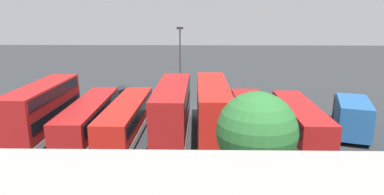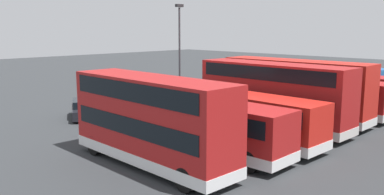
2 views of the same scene
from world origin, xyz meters
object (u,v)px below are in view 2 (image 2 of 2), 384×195
Objects in this scene: bus_double_decker_third at (295,88)px; lamp_post_tall at (180,50)px; bus_single_deck_sixth at (197,122)px; car_hatchback_silver at (84,109)px; bus_single_deck_near_end at (345,90)px; bus_double_decker_seventh at (151,119)px; bus_double_decker_fourth at (273,94)px; waste_bin_yellow at (191,95)px; bus_single_deck_second at (318,94)px; bus_single_deck_fifth at (234,114)px; box_truck_blue at (354,82)px.

bus_double_decker_third is 1.30× the size of lamp_post_tall.
bus_single_deck_sixth is 2.62× the size of car_hatchback_silver.
bus_double_decker_seventh reaches higher than bus_single_deck_near_end.
bus_double_decker_fourth is 7.30m from bus_single_deck_sixth.
bus_double_decker_seventh is at bearing -0.35° from bus_single_deck_near_end.
bus_double_decker_fourth is at bearing 88.93° from lamp_post_tall.
bus_double_decker_fourth is at bearing 71.11° from waste_bin_yellow.
bus_single_deck_sixth is 1.17× the size of bus_double_decker_seventh.
bus_single_deck_second and bus_single_deck_sixth have the same top height.
bus_double_decker_third reaches higher than bus_single_deck_fifth.
bus_single_deck_near_end is at bearing 179.65° from bus_double_decker_seventh.
bus_single_deck_second is at bearing -6.33° from bus_single_deck_near_end.
bus_single_deck_fifth is (10.74, -0.02, 0.00)m from bus_single_deck_second.
bus_double_decker_seventh reaches higher than bus_single_deck_sixth.
waste_bin_yellow is (6.56, -12.43, -1.15)m from bus_single_deck_near_end.
bus_single_deck_fifth is 12.75× the size of waste_bin_yellow.
box_truck_blue reaches higher than bus_single_deck_near_end.
bus_single_deck_near_end is 1.22× the size of lamp_post_tall.
bus_single_deck_second reaches higher than car_hatchback_silver.
lamp_post_tall reaches higher than bus_single_deck_near_end.
car_hatchback_silver is 11.61m from waste_bin_yellow.
bus_double_decker_fourth is 14.49m from car_hatchback_silver.
bus_double_decker_third is at bearing 86.39° from waste_bin_yellow.
bus_single_deck_fifth is 2.66× the size of car_hatchback_silver.
bus_single_deck_second is 0.99× the size of bus_double_decker_third.
bus_double_decker_seventh is at bearing 39.13° from waste_bin_yellow.
box_truck_blue is at bearing 154.11° from car_hatchback_silver.
bus_double_decker_fourth is 10.96m from bus_double_decker_seventh.
box_truck_blue is at bearing 136.05° from waste_bin_yellow.
bus_double_decker_third is at bearing -178.69° from bus_single_deck_fifth.
box_truck_blue is 25.66m from car_hatchback_silver.
waste_bin_yellow is (-15.11, -12.29, -1.97)m from bus_double_decker_seventh.
lamp_post_tall is at bearing -70.56° from bus_double_decker_third.
bus_double_decker_fourth reaches higher than bus_single_deck_fifth.
lamp_post_tall is at bearing -128.79° from bus_single_deck_sixth.
bus_single_deck_near_end and bus_single_deck_fifth have the same top height.
bus_single_deck_near_end is 3.97m from bus_single_deck_second.
bus_double_decker_third is 16.24m from car_hatchback_silver.
lamp_post_tall reaches higher than bus_double_decker_fourth.
bus_double_decker_seventh is at bearing 1.98° from bus_double_decker_third.
box_truck_blue is (-4.90, -1.38, 0.09)m from bus_single_deck_near_end.
bus_double_decker_seventh is at bearing 74.27° from car_hatchback_silver.
box_truck_blue is at bearing -177.32° from bus_double_decker_seventh.
bus_double_decker_third is at bearing -178.02° from bus_double_decker_seventh.
bus_double_decker_fourth is 9.89m from lamp_post_tall.
bus_single_deck_near_end is 14.10m from waste_bin_yellow.
bus_double_decker_seventh reaches higher than car_hatchback_silver.
bus_double_decker_seventh is at bearing 40.95° from lamp_post_tall.
bus_single_deck_fifth is at bearing -1.79° from bus_single_deck_near_end.
bus_double_decker_third is 1.13× the size of bus_double_decker_seventh.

